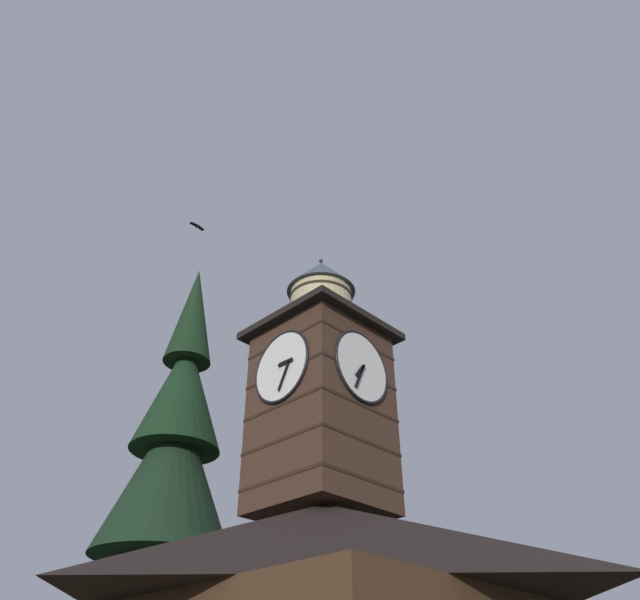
{
  "coord_description": "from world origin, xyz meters",
  "views": [
    {
      "loc": [
        14.42,
        9.9,
        1.26
      ],
      "look_at": [
        0.86,
        -3.42,
        14.25
      ],
      "focal_mm": 34.77,
      "sensor_mm": 36.0,
      "label": 1
    }
  ],
  "objects_px": {
    "clock_tower": "(321,391)",
    "moon": "(201,555)",
    "pine_tree_behind": "(167,508)",
    "flying_bird_high": "(197,226)"
  },
  "relations": [
    {
      "from": "moon",
      "to": "flying_bird_high",
      "type": "bearing_deg",
      "value": 51.68
    },
    {
      "from": "pine_tree_behind",
      "to": "flying_bird_high",
      "type": "bearing_deg",
      "value": 52.06
    },
    {
      "from": "pine_tree_behind",
      "to": "moon",
      "type": "xyz_separation_m",
      "value": [
        -15.45,
        -19.51,
        3.59
      ]
    },
    {
      "from": "pine_tree_behind",
      "to": "moon",
      "type": "bearing_deg",
      "value": -128.37
    },
    {
      "from": "moon",
      "to": "flying_bird_high",
      "type": "relative_size",
      "value": 3.07
    },
    {
      "from": "clock_tower",
      "to": "moon",
      "type": "distance_m",
      "value": 29.53
    },
    {
      "from": "clock_tower",
      "to": "moon",
      "type": "xyz_separation_m",
      "value": [
        -14.04,
        -25.96,
        0.65
      ]
    },
    {
      "from": "flying_bird_high",
      "to": "clock_tower",
      "type": "bearing_deg",
      "value": 130.29
    },
    {
      "from": "pine_tree_behind",
      "to": "flying_bird_high",
      "type": "xyz_separation_m",
      "value": [
        1.95,
        2.5,
        10.69
      ]
    },
    {
      "from": "pine_tree_behind",
      "to": "clock_tower",
      "type": "bearing_deg",
      "value": 102.31
    }
  ]
}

